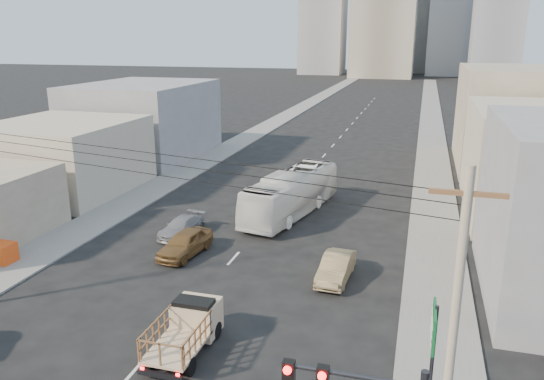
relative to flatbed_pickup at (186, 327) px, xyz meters
The scene contains 18 objects.
sidewalk_left 66.99m from the flatbed_pickup, 101.33° to the left, with size 3.50×180.00×0.12m, color slate.
sidewalk_right 66.50m from the flatbed_pickup, 81.05° to the left, with size 3.50×180.00×0.12m, color slate.
lane_dashes 48.71m from the flatbed_pickup, 91.65° to the left, with size 0.15×104.00×0.01m.
flatbed_pickup is the anchor object (origin of this frame).
city_bus 18.76m from the flatbed_pickup, 90.17° to the left, with size 2.74×11.70×3.26m, color silver.
sedan_brown 10.40m from the flatbed_pickup, 115.15° to the left, with size 1.80×4.47×1.52m, color brown.
sedan_tan 9.88m from the flatbed_pickup, 59.61° to the left, with size 1.48×4.24×1.40m, color #907B54.
sedan_grey 13.82m from the flatbed_pickup, 116.10° to the left, with size 1.69×4.15×1.20m, color gray.
green_sign 10.50m from the flatbed_pickup, 16.13° to the right, with size 0.18×1.60×5.00m.
utility_pole 12.12m from the flatbed_pickup, 27.80° to the right, with size 1.80×0.24×10.00m.
overhead_wires 8.48m from the flatbed_pickup, 116.49° to the right, with size 23.01×5.02×0.72m.
bldg_right_far 43.99m from the flatbed_pickup, 64.89° to the left, with size 12.00×16.00×10.00m, color tan.
bldg_left_mid 28.41m from the flatbed_pickup, 136.04° to the left, with size 11.00×12.00×6.00m, color #BBAC96.
bldg_left_far 40.60m from the flatbed_pickup, 121.08° to the left, with size 12.00×16.00×8.00m, color gray.
midrise_ne 182.42m from the flatbed_pickup, 84.75° to the left, with size 16.00×16.00×40.00m, color gray.
midrise_nw 178.51m from the flatbed_pickup, 98.87° to the left, with size 15.00×15.00×34.00m, color gray.
midrise_back 196.85m from the flatbed_pickup, 88.66° to the left, with size 18.00×18.00×44.00m, color gray.
midrise_east 163.71m from the flatbed_pickup, 79.91° to the left, with size 14.00×14.00×28.00m, color gray.
Camera 1 is at (10.32, -13.78, 12.85)m, focal length 35.00 mm.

